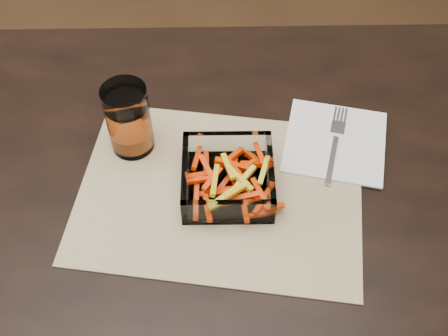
% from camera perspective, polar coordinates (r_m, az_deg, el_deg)
% --- Properties ---
extents(dining_table, '(1.60, 0.90, 0.75)m').
position_cam_1_polar(dining_table, '(0.97, -7.89, -7.24)').
color(dining_table, black).
rests_on(dining_table, ground).
extents(placemat, '(0.49, 0.39, 0.00)m').
position_cam_1_polar(placemat, '(0.90, -0.41, -2.43)').
color(placemat, '#C7B882').
rests_on(placemat, dining_table).
extents(glass_bowl, '(0.14, 0.14, 0.06)m').
position_cam_1_polar(glass_bowl, '(0.89, 0.38, -1.09)').
color(glass_bowl, white).
rests_on(glass_bowl, placemat).
extents(tumbler, '(0.07, 0.07, 0.13)m').
position_cam_1_polar(tumbler, '(0.93, -9.64, 4.73)').
color(tumbler, white).
rests_on(tumbler, placemat).
extents(napkin, '(0.20, 0.20, 0.00)m').
position_cam_1_polar(napkin, '(0.98, 11.23, 2.66)').
color(napkin, white).
rests_on(napkin, placemat).
extents(fork, '(0.06, 0.17, 0.00)m').
position_cam_1_polar(fork, '(0.98, 11.24, 2.69)').
color(fork, silver).
rests_on(fork, napkin).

